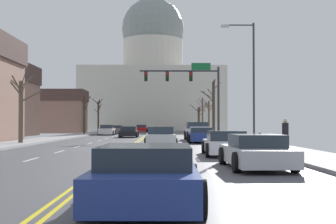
{
  "coord_description": "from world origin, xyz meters",
  "views": [
    {
      "loc": [
        1.99,
        -27.59,
        1.52
      ],
      "look_at": [
        2.73,
        25.59,
        2.86
      ],
      "focal_mm": 48.25,
      "sensor_mm": 36.0,
      "label": 1
    }
  ],
  "objects_px": {
    "street_lamp_right": "(249,72)",
    "sedan_near_03": "(226,144)",
    "sedan_oncoming_02": "(116,129)",
    "pickup_truck_near_00": "(198,132)",
    "sedan_oncoming_00": "(129,132)",
    "sedan_near_01": "(201,135)",
    "sedan_oncoming_03": "(141,129)",
    "pedestrian_00": "(285,132)",
    "sedan_near_04": "(256,152)",
    "sedan_oncoming_01": "(107,130)",
    "bicycle_parked": "(259,140)",
    "sedan_near_02": "(160,138)",
    "sedan_near_05": "(146,176)",
    "signal_gantry": "(191,84)"
  },
  "relations": [
    {
      "from": "sedan_near_02",
      "to": "sedan_oncoming_02",
      "type": "height_order",
      "value": "sedan_near_02"
    },
    {
      "from": "sedan_near_01",
      "to": "sedan_near_05",
      "type": "relative_size",
      "value": 1.04
    },
    {
      "from": "sedan_near_02",
      "to": "sedan_oncoming_03",
      "type": "xyz_separation_m",
      "value": [
        -3.49,
        50.85,
        -0.02
      ]
    },
    {
      "from": "sedan_oncoming_01",
      "to": "sedan_oncoming_03",
      "type": "relative_size",
      "value": 0.99
    },
    {
      "from": "street_lamp_right",
      "to": "sedan_near_04",
      "type": "distance_m",
      "value": 15.85
    },
    {
      "from": "street_lamp_right",
      "to": "sedan_near_03",
      "type": "xyz_separation_m",
      "value": [
        -2.89,
        -8.85,
        -4.41
      ]
    },
    {
      "from": "pickup_truck_near_00",
      "to": "sedan_oncoming_00",
      "type": "xyz_separation_m",
      "value": [
        -6.91,
        8.18,
        -0.18
      ]
    },
    {
      "from": "sedan_oncoming_00",
      "to": "pedestrian_00",
      "type": "distance_m",
      "value": 27.75
    },
    {
      "from": "sedan_near_04",
      "to": "sedan_oncoming_01",
      "type": "xyz_separation_m",
      "value": [
        -10.33,
        43.66,
        0.07
      ]
    },
    {
      "from": "pedestrian_00",
      "to": "signal_gantry",
      "type": "bearing_deg",
      "value": 99.98
    },
    {
      "from": "sedan_oncoming_02",
      "to": "bicycle_parked",
      "type": "height_order",
      "value": "sedan_oncoming_02"
    },
    {
      "from": "sedan_near_03",
      "to": "sedan_oncoming_02",
      "type": "xyz_separation_m",
      "value": [
        -10.11,
        48.14,
        0.02
      ]
    },
    {
      "from": "sedan_oncoming_03",
      "to": "sedan_near_01",
      "type": "bearing_deg",
      "value": -81.33
    },
    {
      "from": "sedan_near_04",
      "to": "sedan_oncoming_01",
      "type": "distance_m",
      "value": 44.87
    },
    {
      "from": "sedan_near_03",
      "to": "sedan_near_01",
      "type": "bearing_deg",
      "value": 89.77
    },
    {
      "from": "sedan_near_05",
      "to": "sedan_near_04",
      "type": "bearing_deg",
      "value": 63.07
    },
    {
      "from": "bicycle_parked",
      "to": "sedan_oncoming_02",
      "type": "bearing_deg",
      "value": 107.18
    },
    {
      "from": "sedan_near_04",
      "to": "bicycle_parked",
      "type": "bearing_deg",
      "value": 77.28
    },
    {
      "from": "sedan_oncoming_02",
      "to": "bicycle_parked",
      "type": "distance_m",
      "value": 44.05
    },
    {
      "from": "sedan_near_01",
      "to": "bicycle_parked",
      "type": "height_order",
      "value": "sedan_near_01"
    },
    {
      "from": "sedan_near_01",
      "to": "sedan_oncoming_00",
      "type": "bearing_deg",
      "value": 115.65
    },
    {
      "from": "street_lamp_right",
      "to": "sedan_oncoming_03",
      "type": "height_order",
      "value": "street_lamp_right"
    },
    {
      "from": "street_lamp_right",
      "to": "bicycle_parked",
      "type": "xyz_separation_m",
      "value": [
        0.01,
        -2.8,
        -4.48
      ]
    },
    {
      "from": "sedan_near_03",
      "to": "sedan_near_05",
      "type": "bearing_deg",
      "value": -104.38
    },
    {
      "from": "sedan_oncoming_03",
      "to": "pedestrian_00",
      "type": "bearing_deg",
      "value": -79.72
    },
    {
      "from": "street_lamp_right",
      "to": "sedan_near_01",
      "type": "height_order",
      "value": "street_lamp_right"
    },
    {
      "from": "bicycle_parked",
      "to": "sedan_near_05",
      "type": "bearing_deg",
      "value": -108.12
    },
    {
      "from": "sedan_oncoming_00",
      "to": "pedestrian_00",
      "type": "bearing_deg",
      "value": -68.63
    },
    {
      "from": "street_lamp_right",
      "to": "sedan_oncoming_01",
      "type": "xyz_separation_m",
      "value": [
        -13.07,
        28.69,
        -4.35
      ]
    },
    {
      "from": "sedan_near_03",
      "to": "sedan_oncoming_01",
      "type": "height_order",
      "value": "sedan_oncoming_01"
    },
    {
      "from": "sedan_oncoming_01",
      "to": "sedan_near_02",
      "type": "bearing_deg",
      "value": -76.96
    },
    {
      "from": "signal_gantry",
      "to": "sedan_oncoming_01",
      "type": "distance_m",
      "value": 18.28
    },
    {
      "from": "sedan_near_04",
      "to": "sedan_near_05",
      "type": "xyz_separation_m",
      "value": [
        -3.48,
        -6.84,
        -0.0
      ]
    },
    {
      "from": "sedan_near_04",
      "to": "signal_gantry",
      "type": "bearing_deg",
      "value": 90.62
    },
    {
      "from": "sedan_near_03",
      "to": "signal_gantry",
      "type": "bearing_deg",
      "value": 90.41
    },
    {
      "from": "street_lamp_right",
      "to": "sedan_near_05",
      "type": "bearing_deg",
      "value": -105.89
    },
    {
      "from": "sedan_near_04",
      "to": "pedestrian_00",
      "type": "bearing_deg",
      "value": 68.4
    },
    {
      "from": "sedan_near_02",
      "to": "sedan_near_04",
      "type": "height_order",
      "value": "sedan_near_02"
    },
    {
      "from": "sedan_near_05",
      "to": "bicycle_parked",
      "type": "distance_m",
      "value": 20.01
    },
    {
      "from": "sedan_near_03",
      "to": "sedan_oncoming_02",
      "type": "bearing_deg",
      "value": 101.86
    },
    {
      "from": "sedan_near_01",
      "to": "bicycle_parked",
      "type": "relative_size",
      "value": 2.59
    },
    {
      "from": "sedan_oncoming_03",
      "to": "bicycle_parked",
      "type": "distance_m",
      "value": 52.73
    },
    {
      "from": "sedan_near_05",
      "to": "sedan_oncoming_03",
      "type": "height_order",
      "value": "sedan_oncoming_03"
    },
    {
      "from": "pickup_truck_near_00",
      "to": "sedan_near_01",
      "type": "bearing_deg",
      "value": -92.23
    },
    {
      "from": "sedan_near_03",
      "to": "sedan_oncoming_03",
      "type": "height_order",
      "value": "sedan_oncoming_03"
    },
    {
      "from": "sedan_oncoming_00",
      "to": "sedan_oncoming_03",
      "type": "distance_m",
      "value": 29.78
    },
    {
      "from": "pickup_truck_near_00",
      "to": "sedan_oncoming_01",
      "type": "height_order",
      "value": "pickup_truck_near_00"
    },
    {
      "from": "sedan_oncoming_00",
      "to": "sedan_near_01",
      "type": "bearing_deg",
      "value": -64.35
    },
    {
      "from": "pickup_truck_near_00",
      "to": "bicycle_parked",
      "type": "height_order",
      "value": "pickup_truck_near_00"
    },
    {
      "from": "sedan_near_01",
      "to": "sedan_near_05",
      "type": "xyz_separation_m",
      "value": [
        -3.38,
        -27.18,
        -0.02
      ]
    }
  ]
}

